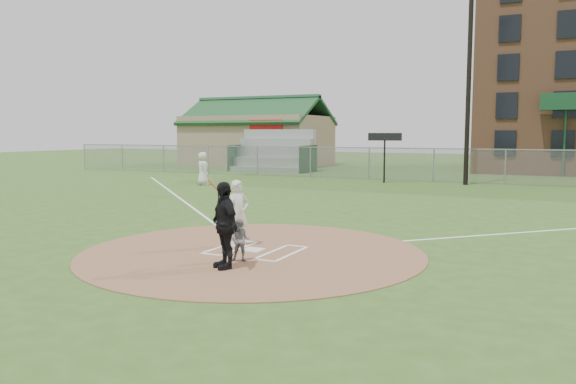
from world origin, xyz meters
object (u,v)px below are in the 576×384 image
at_px(home_plate, 253,250).
at_px(umpire, 224,225).
at_px(ondeck_player, 203,169).
at_px(catcher, 240,240).
at_px(batter_at_plate, 238,213).

height_order(home_plate, umpire, umpire).
bearing_deg(umpire, ondeck_player, 160.07).
height_order(home_plate, catcher, catcher).
height_order(catcher, ondeck_player, ondeck_player).
distance_m(umpire, batter_at_plate, 2.35).
xyz_separation_m(catcher, batter_at_plate, (-0.93, 1.47, 0.38)).
bearing_deg(batter_at_plate, umpire, -66.51).
distance_m(home_plate, umpire, 2.08).
xyz_separation_m(umpire, batter_at_plate, (-0.94, 2.16, -0.08)).
xyz_separation_m(home_plate, umpire, (0.33, -1.83, 0.92)).
xyz_separation_m(umpire, ondeck_player, (-11.56, 16.11, -0.03)).
bearing_deg(home_plate, catcher, -74.47).
xyz_separation_m(home_plate, batter_at_plate, (-0.61, 0.32, 0.84)).
bearing_deg(ondeck_player, umpire, 161.61).
xyz_separation_m(home_plate, catcher, (0.32, -1.15, 0.47)).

